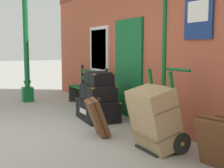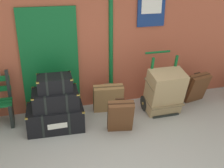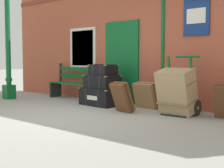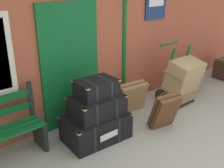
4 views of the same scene
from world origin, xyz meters
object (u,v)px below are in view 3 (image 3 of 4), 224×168
Objects in this scene: platform_bench at (74,83)px; steamer_trunk_top at (103,70)px; steamer_trunk_base at (102,97)px; suitcase_olive at (146,95)px; steamer_trunk_middle at (102,82)px; suitcase_brown at (122,97)px; lamp_post at (8,60)px; porters_trolley at (181,101)px; large_brown_trunk at (177,92)px.

platform_bench is 1.69m from steamer_trunk_top.
suitcase_olive is (1.10, 0.32, 0.09)m from steamer_trunk_base.
steamer_trunk_base is 1.26× the size of steamer_trunk_middle.
lamp_post is at bearing -175.43° from suitcase_brown.
porters_trolley is 1.07m from suitcase_olive.
porters_trolley is (2.14, 0.10, 0.06)m from steamer_trunk_base.
lamp_post is at bearing -163.99° from steamer_trunk_top.
steamer_trunk_top is (0.04, 0.02, 0.66)m from steamer_trunk_base.
steamer_trunk_base is 1.66× the size of steamer_trunk_top.
steamer_trunk_base is (2.88, 0.82, -0.90)m from lamp_post.
porters_trolley is (3.68, -0.35, -0.17)m from platform_bench.
large_brown_trunk reaches higher than steamer_trunk_base.
steamer_trunk_top reaches higher than steamer_trunk_middle.
lamp_post is at bearing -171.59° from large_brown_trunk.
platform_bench is 3.72m from large_brown_trunk.
lamp_post reaches higher than porters_trolley.
platform_bench is 1.33× the size of porters_trolley.
steamer_trunk_base is 0.66m from steamer_trunk_top.
suitcase_brown is (1.06, -0.50, -0.25)m from steamer_trunk_middle.
steamer_trunk_top is (2.92, 0.84, -0.24)m from lamp_post.
steamer_trunk_top is at bearing 16.01° from lamp_post.
lamp_post is 2.78× the size of steamer_trunk_base.
steamer_trunk_base is 1.66× the size of suitcase_olive.
platform_bench is 1.63m from steamer_trunk_middle.
large_brown_trunk is at bearing -2.06° from steamer_trunk_base.
steamer_trunk_base is 2.15m from porters_trolley.
platform_bench is 2.53× the size of steamer_trunk_top.
platform_bench is 1.67× the size of large_brown_trunk.
platform_bench is 2.44× the size of suitcase_brown.
lamp_post reaches higher than suitcase_brown.
porters_trolley is 1.25× the size of large_brown_trunk.
suitcase_olive reaches higher than steamer_trunk_base.
porters_trolley is at bearing 29.45° from suitcase_brown.
steamer_trunk_middle is (2.91, 0.82, -0.53)m from lamp_post.
steamer_trunk_top reaches higher than steamer_trunk_base.
steamer_trunk_base is at bearing 155.07° from suitcase_brown.
steamer_trunk_middle is at bearing 154.69° from suitcase_brown.
porters_trolley is 1.89× the size of suitcase_olive.
steamer_trunk_top is 0.66× the size of large_brown_trunk.
steamer_trunk_middle is 2.12m from large_brown_trunk.
large_brown_trunk is at bearing -2.55° from steamer_trunk_top.
lamp_post is 2.44× the size of porters_trolley.
lamp_post is 4.05m from suitcase_brown.
steamer_trunk_top is at bearing 177.45° from large_brown_trunk.
porters_trolley is (2.12, 0.10, -0.31)m from steamer_trunk_middle.
steamer_trunk_middle reaches higher than steamer_trunk_base.
suitcase_brown is at bearing -19.92° from platform_bench.
platform_bench reaches higher than steamer_trunk_middle.
porters_trolley is 1.83× the size of suitcase_brown.
suitcase_brown is at bearing -25.31° from steamer_trunk_middle.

